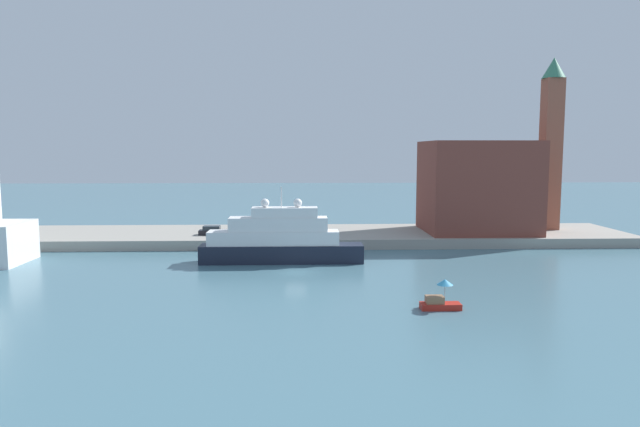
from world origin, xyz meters
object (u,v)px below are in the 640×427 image
Objects in this scene: small_motorboat at (440,299)px; bell_tower at (551,139)px; harbor_building at (477,187)px; parked_car at (213,231)px; mooring_bollard at (292,237)px; large_yacht at (279,240)px; person_figure at (236,230)px.

bell_tower is (29.62, 44.15, 16.18)m from small_motorboat.
harbor_building is 3.89× the size of parked_car.
harbor_building is at bearing -169.41° from bell_tower.
mooring_bollard is at bearing -19.89° from parked_car.
harbor_building reaches higher than parked_car.
harbor_building is at bearing 12.94° from mooring_bollard.
large_yacht is 11.03m from mooring_bollard.
large_yacht is 37.71m from harbor_building.
parked_car is at bearing 125.09° from small_motorboat.
person_figure reaches higher than small_motorboat.
bell_tower is at bearing 6.18° from person_figure.
person_figure is at bearing -173.82° from bell_tower.
mooring_bollard is (12.92, -4.67, -0.27)m from parked_car.
harbor_building is 0.60× the size of bell_tower.
bell_tower is 6.46× the size of parked_car.
harbor_building reaches higher than large_yacht.
harbor_building is 32.62m from mooring_bollard.
person_figure reaches higher than parked_car.
bell_tower is at bearing 56.15° from small_motorboat.
small_motorboat is 0.13× the size of bell_tower.
harbor_building is 9.73× the size of person_figure.
harbor_building reaches higher than small_motorboat.
parked_car is (-27.56, 39.23, 1.22)m from small_motorboat.
small_motorboat is at bearing -67.03° from mooring_bollard.
large_yacht is at bearing -53.87° from parked_car.
large_yacht is 28.78m from small_motorboat.
parked_car is (-57.18, -4.93, -14.97)m from bell_tower.
person_figure is (-53.29, -5.77, -14.75)m from bell_tower.
parked_car is (-11.34, 15.54, -0.84)m from large_yacht.
person_figure is at bearing -175.29° from harbor_building.
harbor_building reaches higher than person_figure.
small_motorboat is 55.57m from bell_tower.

